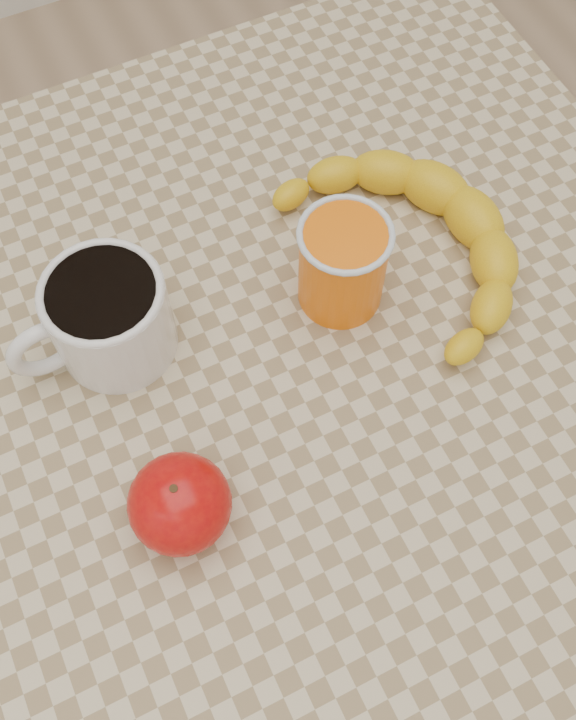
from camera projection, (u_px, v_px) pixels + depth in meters
name	position (u px, v px, depth m)	size (l,w,h in m)	color
ground	(288.00, 569.00, 1.34)	(3.00, 3.00, 0.00)	tan
table	(288.00, 411.00, 0.75)	(0.80, 0.80, 0.75)	#C9B68E
coffee_mug	(106.00, 316.00, 0.65)	(0.14, 0.11, 0.09)	white
orange_juice_glass	(343.00, 264.00, 0.67)	(0.08, 0.08, 0.09)	orange
apple	(180.00, 504.00, 0.59)	(0.08, 0.08, 0.07)	#A40509
banana	(414.00, 241.00, 0.71)	(0.23, 0.31, 0.05)	yellow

